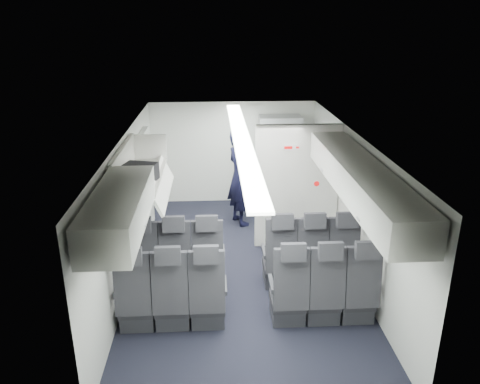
{
  "coord_description": "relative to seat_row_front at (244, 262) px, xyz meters",
  "views": [
    {
      "loc": [
        -0.41,
        -6.54,
        3.73
      ],
      "look_at": [
        0.0,
        0.4,
        1.15
      ],
      "focal_mm": 35.0,
      "sensor_mm": 36.0,
      "label": 1
    }
  ],
  "objects": [
    {
      "name": "overhead_bin_right_rear",
      "position": [
        1.4,
        -1.47,
        1.46
      ],
      "size": [
        0.53,
        1.8,
        0.4
      ],
      "color": "silver",
      "rests_on": "cabin_shell"
    },
    {
      "name": "overhead_bin_left_front_open",
      "position": [
        -1.44,
        0.28,
        1.33
      ],
      "size": [
        0.64,
        1.7,
        0.72
      ],
      "color": "#9E9E93",
      "rests_on": "cabin_shell"
    },
    {
      "name": "galley_unit",
      "position": [
        0.95,
        3.25,
        0.55
      ],
      "size": [
        0.85,
        0.52,
        1.9
      ],
      "color": "#939399",
      "rests_on": "cabin_shell"
    },
    {
      "name": "seat_row_mid",
      "position": [
        0.0,
        -0.9,
        0.0
      ],
      "size": [
        3.33,
        0.56,
        1.24
      ],
      "color": "#242427",
      "rests_on": "cabin_shell"
    },
    {
      "name": "bulkhead_partition",
      "position": [
        0.98,
        1.33,
        0.67
      ],
      "size": [
        1.4,
        0.15,
        2.13
      ],
      "color": "silver",
      "rests_on": "cabin_shell"
    },
    {
      "name": "carry_on_bag",
      "position": [
        -1.4,
        0.05,
        1.38
      ],
      "size": [
        0.49,
        0.4,
        0.26
      ],
      "primitive_type": "cube",
      "rotation": [
        0.0,
        0.0,
        -0.27
      ],
      "color": "black",
      "rests_on": "overhead_bin_left_front_open"
    },
    {
      "name": "seat_row_front",
      "position": [
        0.0,
        0.0,
        0.0
      ],
      "size": [
        3.33,
        0.56,
        1.24
      ],
      "color": "#242427",
      "rests_on": "cabin_shell"
    },
    {
      "name": "boarding_door",
      "position": [
        -1.64,
        2.09,
        0.55
      ],
      "size": [
        0.12,
        1.27,
        1.86
      ],
      "color": "silver",
      "rests_on": "cabin_shell"
    },
    {
      "name": "cabin_shell",
      "position": [
        0.0,
        0.53,
        0.72
      ],
      "size": [
        3.41,
        6.01,
        2.16
      ],
      "color": "black",
      "rests_on": "ground"
    },
    {
      "name": "papers",
      "position": [
        0.27,
        2.29,
        0.68
      ],
      "size": [
        0.21,
        0.04,
        0.14
      ],
      "primitive_type": "cube",
      "rotation": [
        0.0,
        0.0,
        0.12
      ],
      "color": "white",
      "rests_on": "flight_attendant"
    },
    {
      "name": "overhead_bin_left_rear",
      "position": [
        -1.4,
        -1.47,
        1.46
      ],
      "size": [
        0.53,
        1.8,
        0.4
      ],
      "color": "silver",
      "rests_on": "cabin_shell"
    },
    {
      "name": "overhead_bin_right_front",
      "position": [
        1.4,
        0.28,
        1.46
      ],
      "size": [
        0.53,
        1.7,
        0.4
      ],
      "color": "silver",
      "rests_on": "cabin_shell"
    },
    {
      "name": "flight_attendant",
      "position": [
        0.08,
        2.34,
        0.53
      ],
      "size": [
        0.68,
        0.8,
        1.86
      ],
      "primitive_type": "imported",
      "rotation": [
        0.0,
        0.0,
        1.98
      ],
      "color": "black",
      "rests_on": "ground"
    }
  ]
}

